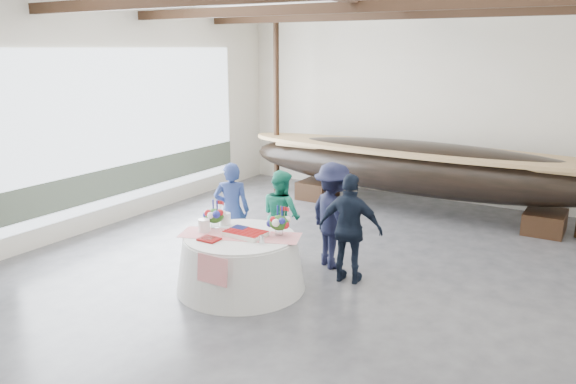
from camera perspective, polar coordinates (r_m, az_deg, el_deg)
The scene contains 12 objects.
floor at distance 9.11m, azimuth 2.08°, elevation -8.89°, with size 10.00×12.00×0.01m, color #3D3D42.
wall_back at distance 13.98m, azimuth 14.44°, elevation 8.44°, with size 10.00×0.02×4.50m, color silver.
wall_left at distance 11.72m, azimuth -19.81°, elevation 6.97°, with size 0.02×12.00×4.50m, color silver.
pavilion_structure at distance 9.07m, azimuth 4.88°, elevation 16.91°, with size 9.80×11.76×4.50m.
open_bay at distance 12.39m, azimuth -15.91°, elevation 5.64°, with size 0.03×7.00×3.20m.
longboat_display at distance 12.72m, azimuth 13.41°, elevation 2.39°, with size 8.64×1.73×1.62m.
banquet_table at distance 8.70m, azimuth -4.84°, elevation -7.05°, with size 1.98×1.98×0.85m.
tabletop_items at distance 8.64m, azimuth -4.74°, elevation -3.18°, with size 1.91×1.16×0.40m.
guest_woman_blue at distance 9.84m, azimuth -5.73°, elevation -1.87°, with size 0.62×0.41×1.71m, color navy.
guest_woman_teal at distance 9.73m, azimuth -0.68°, elevation -2.35°, with size 0.77×0.60×1.59m, color #1A8667.
guest_man_left at distance 9.37m, azimuth 4.62°, elevation -2.40°, with size 1.16×0.67×1.79m, color black.
guest_man_right at distance 8.79m, azimuth 6.35°, elevation -3.74°, with size 1.02×0.43×1.75m, color black.
Camera 1 is at (4.07, -7.30, 3.61)m, focal length 35.00 mm.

